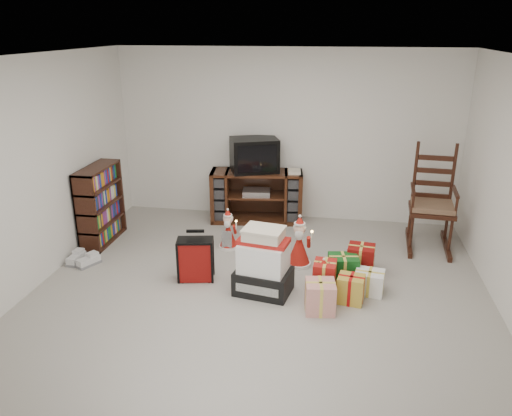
{
  "coord_description": "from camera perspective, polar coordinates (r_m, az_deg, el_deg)",
  "views": [
    {
      "loc": [
        0.77,
        -4.7,
        2.77
      ],
      "look_at": [
        -0.13,
        0.6,
        0.8
      ],
      "focal_mm": 35.0,
      "sensor_mm": 36.0,
      "label": 1
    }
  ],
  "objects": [
    {
      "name": "gift_pile",
      "position": [
        5.44,
        0.86,
        -6.57
      ],
      "size": [
        0.66,
        0.52,
        0.74
      ],
      "rotation": [
        0.0,
        0.0,
        -0.17
      ],
      "color": "black",
      "rests_on": "floor"
    },
    {
      "name": "gift_cluster",
      "position": [
        5.62,
        10.13,
        -8.09
      ],
      "size": [
        0.83,
        1.16,
        0.28
      ],
      "color": "#A71713",
      "rests_on": "floor"
    },
    {
      "name": "bookshelf",
      "position": [
        6.98,
        -17.34,
        0.23
      ],
      "size": [
        0.28,
        0.85,
        1.04
      ],
      "color": "#391C0F",
      "rests_on": "floor"
    },
    {
      "name": "red_suitcase",
      "position": [
        5.77,
        -6.91,
        -5.86
      ],
      "size": [
        0.42,
        0.27,
        0.59
      ],
      "rotation": [
        0.0,
        0.0,
        0.19
      ],
      "color": "maroon",
      "rests_on": "floor"
    },
    {
      "name": "santa_figurine",
      "position": [
        6.09,
        4.94,
        -4.42
      ],
      "size": [
        0.31,
        0.3,
        0.64
      ],
      "color": "#AF1B12",
      "rests_on": "floor"
    },
    {
      "name": "sneaker_pair",
      "position": [
        6.54,
        -19.23,
        -5.63
      ],
      "size": [
        0.38,
        0.32,
        0.1
      ],
      "rotation": [
        0.0,
        0.0,
        -0.23
      ],
      "color": "silver",
      "rests_on": "floor"
    },
    {
      "name": "mrs_claus_figurine",
      "position": [
        6.57,
        -3.19,
        -2.88
      ],
      "size": [
        0.26,
        0.25,
        0.54
      ],
      "color": "#AF1B12",
      "rests_on": "floor"
    },
    {
      "name": "crt_television",
      "position": [
        7.26,
        -0.21,
        6.09
      ],
      "size": [
        0.78,
        0.68,
        0.49
      ],
      "rotation": [
        0.0,
        0.0,
        0.36
      ],
      "color": "black",
      "rests_on": "tv_stand"
    },
    {
      "name": "tv_stand",
      "position": [
        7.42,
        0.07,
        1.37
      ],
      "size": [
        1.39,
        0.64,
        0.77
      ],
      "rotation": [
        0.0,
        0.0,
        0.12
      ],
      "color": "#401E12",
      "rests_on": "floor"
    },
    {
      "name": "rocking_chair",
      "position": [
        6.96,
        19.32,
        -0.27
      ],
      "size": [
        0.63,
        0.97,
        1.41
      ],
      "rotation": [
        0.0,
        0.0,
        -0.07
      ],
      "color": "#391C0F",
      "rests_on": "floor"
    },
    {
      "name": "room",
      "position": [
        5.0,
        0.28,
        2.4
      ],
      "size": [
        5.01,
        5.01,
        2.51
      ],
      "color": "#AFA9A0",
      "rests_on": "ground"
    },
    {
      "name": "teddy_bear",
      "position": [
        5.56,
        7.67,
        -8.09
      ],
      "size": [
        0.25,
        0.22,
        0.36
      ],
      "color": "brown",
      "rests_on": "floor"
    },
    {
      "name": "stocking",
      "position": [
        5.51,
        1.12,
        -6.31
      ],
      "size": [
        0.31,
        0.17,
        0.64
      ],
      "primitive_type": null,
      "rotation": [
        0.0,
        0.0,
        0.16
      ],
      "color": "#127E0E",
      "rests_on": "floor"
    }
  ]
}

